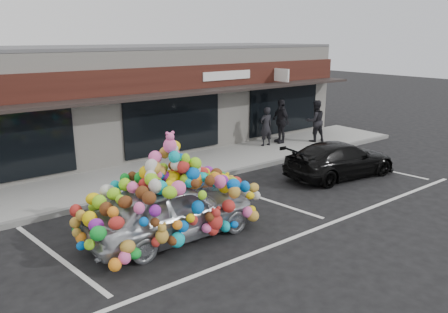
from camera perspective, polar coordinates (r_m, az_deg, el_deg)
ground at (r=11.50m, az=-5.11°, el=-8.70°), size 90.00×90.00×0.00m
shop_building at (r=18.40m, az=-19.65°, el=6.65°), size 24.00×7.20×4.31m
sidewalk at (r=14.80m, az=-13.48°, el=-3.18°), size 26.00×3.00×0.15m
kerb at (r=13.51m, az=-10.85°, el=-4.83°), size 26.00×0.18×0.16m
parking_stripe_left at (r=10.52m, az=-20.95°, el=-12.14°), size 0.73×4.37×0.01m
parking_stripe_mid at (r=13.22m, az=4.75°, el=-5.38°), size 0.73×4.37×0.01m
parking_stripe_right at (r=17.15m, az=18.28°, el=-1.22°), size 0.73×4.37×0.01m
lane_line at (r=11.08m, az=10.41°, el=-9.87°), size 14.00×0.12×0.01m
toy_car at (r=10.46m, az=-6.81°, el=-6.03°), size 3.03×4.48×2.60m
black_sedan at (r=15.50m, az=14.94°, el=-0.37°), size 2.22×4.37×1.22m
pedestrian_a at (r=18.68m, az=5.51°, el=3.93°), size 0.64×0.45×1.67m
pedestrian_b at (r=19.78m, az=11.84°, el=4.56°), size 1.06×0.93×1.84m
pedestrian_c at (r=19.29m, az=7.41°, el=4.62°), size 1.19×0.67×1.92m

